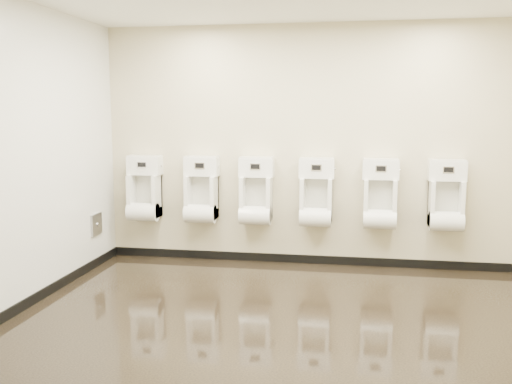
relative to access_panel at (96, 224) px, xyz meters
The scene contains 14 objects.
ground 2.80m from the access_panel, 25.81° to the right, with size 5.00×3.50×0.00m, color black.
back_wall 2.70m from the access_panel, 12.50° to the left, with size 5.00×0.02×2.80m, color beige.
front_wall 3.96m from the access_panel, 49.93° to the right, with size 5.00×0.02×2.80m, color beige.
left_wall 1.50m from the access_panel, 90.87° to the right, with size 0.02×3.50×2.80m, color beige.
tile_overlay_left 1.50m from the access_panel, 90.63° to the right, with size 0.01×3.50×2.80m, color white.
skirting_back 2.58m from the access_panel, 12.23° to the left, with size 5.00×0.02×0.10m, color black.
skirting_left 1.28m from the access_panel, 90.30° to the right, with size 0.02×3.50×0.10m, color black.
access_panel is the anchor object (origin of this frame).
urinal_0 0.68m from the access_panel, 43.18° to the left, with size 0.41×0.31×0.77m.
urinal_1 1.27m from the access_panel, 19.67° to the left, with size 0.41×0.31×0.77m.
urinal_2 1.89m from the access_panel, 12.79° to the left, with size 0.41×0.31×0.77m.
urinal_3 2.58m from the access_panel, ahead, with size 0.41×0.31×0.77m.
urinal_4 3.28m from the access_panel, ahead, with size 0.41×0.31×0.77m.
urinal_5 4.00m from the access_panel, ahead, with size 0.41×0.31×0.77m.
Camera 1 is at (0.46, -4.90, 1.80)m, focal length 40.00 mm.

